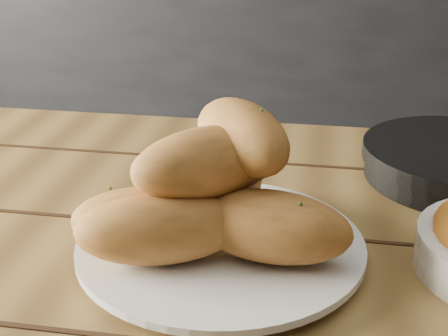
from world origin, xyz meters
TOP-DOWN VIEW (x-y plane):
  - counter at (0.00, 1.70)m, footprint 2.80×0.60m
  - plate at (-0.13, 0.09)m, footprint 0.29×0.29m
  - bread_rolls at (-0.14, 0.08)m, footprint 0.28×0.25m

SIDE VIEW (x-z plane):
  - counter at x=0.00m, z-range 0.00..0.90m
  - plate at x=-0.13m, z-range 0.75..0.77m
  - bread_rolls at x=-0.14m, z-range 0.75..0.89m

